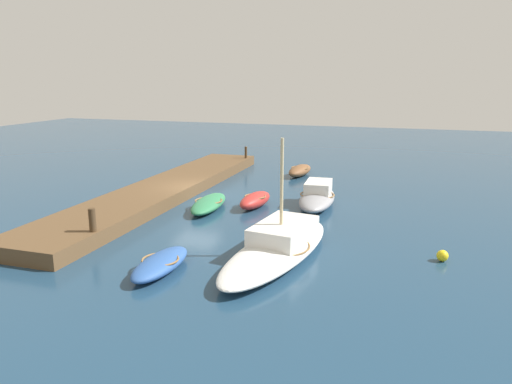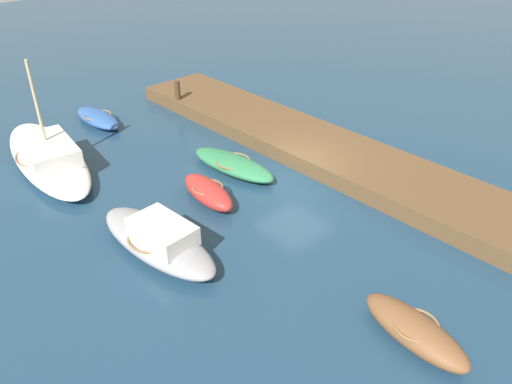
# 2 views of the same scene
# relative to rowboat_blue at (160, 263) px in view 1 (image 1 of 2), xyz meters

# --- Properties ---
(ground_plane) EXTENTS (84.00, 84.00, 0.00)m
(ground_plane) POSITION_rel_rowboat_blue_xyz_m (-9.89, -3.22, -0.29)
(ground_plane) COLOR navy
(dock_platform) EXTENTS (22.15, 3.49, 0.64)m
(dock_platform) POSITION_rel_rowboat_blue_xyz_m (-9.89, -5.20, 0.03)
(dock_platform) COLOR brown
(dock_platform) RESTS_ON ground_plane
(rowboat_blue) EXTENTS (3.30, 1.30, 0.56)m
(rowboat_blue) POSITION_rel_rowboat_blue_xyz_m (0.00, 0.00, 0.00)
(rowboat_blue) COLOR #2D569E
(rowboat_blue) RESTS_ON ground_plane
(dinghy_red) EXTENTS (2.94, 1.41, 0.75)m
(dinghy_red) POSITION_rel_rowboat_blue_xyz_m (-9.00, 0.51, 0.09)
(dinghy_red) COLOR #B72D28
(dinghy_red) RESTS_ON ground_plane
(rowboat_green) EXTENTS (4.15, 1.73, 0.58)m
(rowboat_green) POSITION_rel_rowboat_blue_xyz_m (-7.93, -1.61, 0.01)
(rowboat_green) COLOR #2D7A4C
(rowboat_green) RESTS_ON ground_plane
(rowboat_brown) EXTENTS (3.21, 1.49, 0.71)m
(rowboat_brown) POSITION_rel_rowboat_blue_xyz_m (-17.68, 0.89, 0.08)
(rowboat_brown) COLOR brown
(rowboat_brown) RESTS_ON ground_plane
(sailboat_white) EXTENTS (8.15, 3.49, 4.43)m
(sailboat_white) POSITION_rel_rowboat_blue_xyz_m (-2.51, 3.54, 0.18)
(sailboat_white) COLOR white
(sailboat_white) RESTS_ON ground_plane
(motorboat_grey) EXTENTS (5.11, 2.03, 1.24)m
(motorboat_grey) POSITION_rel_rowboat_blue_xyz_m (-10.29, 3.49, 0.21)
(motorboat_grey) COLOR #939399
(motorboat_grey) RESTS_ON ground_plane
(mooring_post_west) EXTENTS (0.19, 0.19, 0.86)m
(mooring_post_west) POSITION_rel_rowboat_blue_xyz_m (-19.78, -3.70, 0.78)
(mooring_post_west) COLOR #47331E
(mooring_post_west) RESTS_ON dock_platform
(mooring_post_mid_west) EXTENTS (0.28, 0.28, 0.93)m
(mooring_post_mid_west) POSITION_rel_rowboat_blue_xyz_m (-1.40, -3.70, 0.82)
(mooring_post_mid_west) COLOR #47331E
(mooring_post_mid_west) RESTS_ON dock_platform
(marker_buoy) EXTENTS (0.42, 0.42, 0.42)m
(marker_buoy) POSITION_rel_rowboat_blue_xyz_m (-3.99, 9.30, -0.08)
(marker_buoy) COLOR yellow
(marker_buoy) RESTS_ON ground_plane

